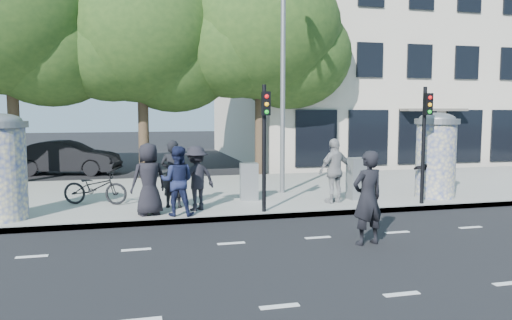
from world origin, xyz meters
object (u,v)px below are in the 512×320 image
object	(u,v)px
man_road	(368,198)
bicycle	(95,188)
traffic_pole_near	(265,135)
ped_e	(335,171)
ad_column_right	(436,153)
ped_c	(177,181)
ped_d	(196,178)
street_lamp	(284,50)
ped_b	(173,174)
car_mid	(67,158)
ad_column_left	(1,164)
cabinet_left	(249,182)
ped_a	(149,179)
ped_f	(439,170)
traffic_pole_far	(425,133)
cabinet_right	(358,178)

from	to	relation	value
man_road	bicycle	bearing A→B (deg)	-53.79
traffic_pole_near	ped_e	world-z (taller)	traffic_pole_near
ad_column_right	ped_c	world-z (taller)	ad_column_right
ad_column_right	ped_d	world-z (taller)	ad_column_right
traffic_pole_near	street_lamp	distance (m)	4.07
man_road	bicycle	xyz separation A→B (m)	(-5.90, 5.41, -0.37)
traffic_pole_near	ped_d	distance (m)	2.23
street_lamp	man_road	distance (m)	7.10
ad_column_right	ped_b	size ratio (longest dim) A/B	1.39
traffic_pole_near	car_mid	world-z (taller)	traffic_pole_near
ad_column_left	ped_b	world-z (taller)	ad_column_left
ad_column_right	street_lamp	size ratio (longest dim) A/B	0.33
street_lamp	cabinet_left	world-z (taller)	street_lamp
ped_c	ped_d	distance (m)	0.82
ped_a	car_mid	bearing A→B (deg)	-92.68
ped_f	man_road	xyz separation A→B (m)	(-4.37, -3.89, -0.01)
traffic_pole_near	bicycle	xyz separation A→B (m)	(-4.48, 2.25, -1.59)
ped_b	ped_f	bearing A→B (deg)	-162.72
ad_column_right	ped_d	bearing A→B (deg)	-178.49
ad_column_right	ad_column_left	bearing A→B (deg)	-179.08
car_mid	bicycle	bearing A→B (deg)	-154.34
ad_column_left	car_mid	world-z (taller)	ad_column_left
ad_column_right	ped_f	size ratio (longest dim) A/B	1.51
ad_column_left	car_mid	xyz separation A→B (m)	(0.37, 10.26, -0.78)
traffic_pole_far	ad_column_right	bearing A→B (deg)	42.21
man_road	cabinet_right	world-z (taller)	man_road
cabinet_left	ped_b	bearing A→B (deg)	-157.16
ped_b	ped_e	bearing A→B (deg)	-164.43
ad_column_right	street_lamp	bearing A→B (deg)	156.27
traffic_pole_far	man_road	bearing A→B (deg)	-136.89
man_road	car_mid	distance (m)	16.08
street_lamp	ped_d	distance (m)	5.34
ped_a	bicycle	world-z (taller)	ped_a
ped_a	car_mid	distance (m)	11.11
street_lamp	ped_e	world-z (taller)	street_lamp
ad_column_right	car_mid	bearing A→B (deg)	140.10
ad_column_left	ped_a	size ratio (longest dim) A/B	1.40
car_mid	man_road	bearing A→B (deg)	-137.26
ped_f	ped_c	bearing A→B (deg)	-4.90
cabinet_right	ad_column_left	bearing A→B (deg)	178.52
ad_column_right	street_lamp	xyz separation A→B (m)	(-4.40, 1.93, 3.26)
ped_a	ad_column_right	bearing A→B (deg)	164.20
ped_a	ped_c	distance (m)	0.75
ped_e	man_road	xyz separation A→B (m)	(-0.94, -3.95, -0.09)
car_mid	traffic_pole_near	bearing A→B (deg)	-136.09
ad_column_left	street_lamp	xyz separation A→B (m)	(8.00, 2.13, 3.26)
ped_d	ped_c	bearing A→B (deg)	21.66
ped_a	man_road	bearing A→B (deg)	122.27
ad_column_left	ped_b	bearing A→B (deg)	6.61
ped_b	ped_d	size ratio (longest dim) A/B	1.08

